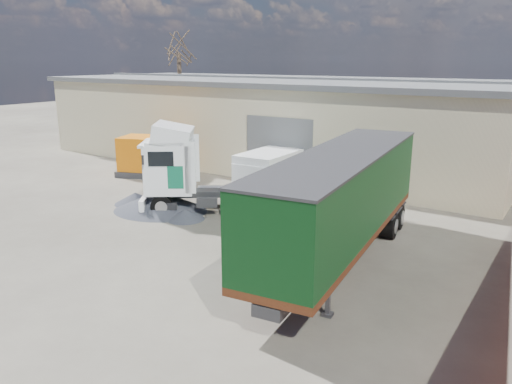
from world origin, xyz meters
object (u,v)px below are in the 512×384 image
Objects in this scene: bare_tree at (178,42)px; box_trailer at (342,196)px; orange_skip at (151,159)px; tractor_unit at (188,174)px; panel_van at (275,170)px.

bare_tree is 0.84× the size of box_trailer.
bare_tree is 16.58m from orange_skip.
tractor_unit reaches higher than box_trailer.
tractor_unit is 8.26m from box_trailer.
orange_skip is at bearing 151.61° from box_trailer.
tractor_unit is 0.52× the size of box_trailer.
bare_tree is 1.62× the size of tractor_unit.
bare_tree is at bearing 144.39° from panel_van.
panel_van is (16.51, -11.20, -6.84)m from bare_tree.
panel_van is 7.80m from orange_skip.
bare_tree reaches higher than panel_van.
bare_tree is 1.86× the size of panel_van.
bare_tree is 2.31× the size of orange_skip.
panel_van is at bearing -34.16° from bare_tree.
box_trailer is at bearing -46.35° from panel_van.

